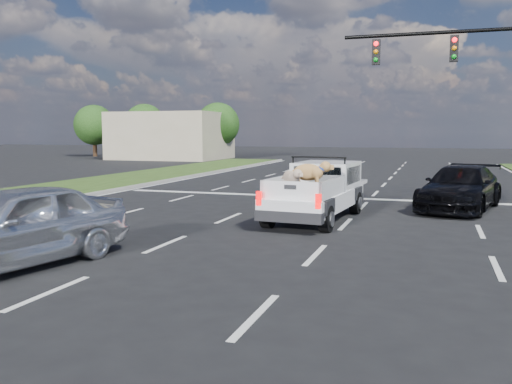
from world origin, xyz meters
TOP-DOWN VIEW (x-y plane):
  - ground at (0.00, 0.00)m, footprint 160.00×160.00m
  - road_markings at (0.00, 6.56)m, footprint 17.75×60.00m
  - grass_median_left at (-11.50, 6.00)m, footprint 5.00×60.00m
  - curb_left at (-9.05, 6.00)m, footprint 0.15×60.00m
  - building_left at (-20.00, 36.00)m, footprint 10.00×8.00m
  - tree_far_a at (-30.00, 38.00)m, footprint 4.20×4.20m
  - tree_far_b at (-24.00, 38.00)m, footprint 4.20×4.20m
  - tree_far_c at (-16.00, 38.00)m, footprint 4.20×4.20m
  - pickup_truck at (0.81, 4.64)m, footprint 2.19×5.07m
  - silver_sedan at (-3.50, -2.81)m, footprint 2.87×4.98m
  - black_coupe at (4.91, 8.10)m, footprint 3.22×5.37m

SIDE VIEW (x-z plane):
  - ground at x=0.00m, z-range 0.00..0.00m
  - road_markings at x=0.00m, z-range 0.00..0.01m
  - grass_median_left at x=-11.50m, z-range 0.00..0.10m
  - curb_left at x=-9.05m, z-range 0.00..0.14m
  - black_coupe at x=4.91m, z-range 0.00..1.46m
  - silver_sedan at x=-3.50m, z-range 0.00..1.59m
  - pickup_truck at x=0.81m, z-range -0.06..1.80m
  - building_left at x=-20.00m, z-range 0.00..4.40m
  - tree_far_a at x=-30.00m, z-range 0.59..5.99m
  - tree_far_b at x=-24.00m, z-range 0.59..5.99m
  - tree_far_c at x=-16.00m, z-range 0.59..5.99m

